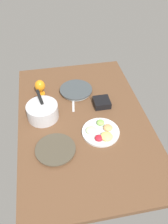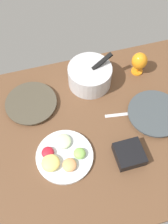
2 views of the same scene
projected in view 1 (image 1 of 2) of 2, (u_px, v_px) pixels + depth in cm
name	position (u px, v px, depth cm)	size (l,w,h in cm)	color
ground_plane	(83.00, 120.00, 190.33)	(160.00, 104.00, 4.00)	brown
dinner_plate_left	(55.00, 150.00, 164.77)	(28.81, 28.81, 2.61)	beige
dinner_plate_right	(76.00, 90.00, 213.27)	(29.68, 29.68, 3.11)	silver
mixing_bowl	(43.00, 111.00, 185.76)	(26.09, 25.08, 18.89)	silver
fruit_platter	(101.00, 132.00, 176.22)	(28.75, 28.75, 5.58)	silver
hurricane_glass_orange	(40.00, 86.00, 205.77)	(9.20, 9.20, 14.76)	orange
square_bowl_black	(102.00, 102.00, 199.05)	(13.72, 13.72, 5.57)	black
fork_by_right_plate	(73.00, 104.00, 201.16)	(18.00, 1.80, 0.60)	silver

